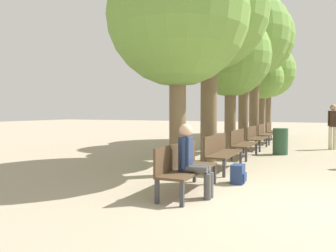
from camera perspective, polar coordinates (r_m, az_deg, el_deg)
name	(u,v)px	position (r m, az deg, el deg)	size (l,w,h in m)	color
ground_plane	(312,206)	(5.57, 23.86, -12.68)	(80.00, 80.00, 0.00)	tan
bench_row_0	(184,165)	(5.88, 2.79, -6.77)	(0.51, 1.80, 0.86)	#4C3823
bench_row_1	(221,150)	(8.18, 9.17, -4.15)	(0.51, 1.80, 0.86)	#4C3823
bench_row_2	(242,142)	(10.55, 12.70, -2.67)	(0.51, 1.80, 0.86)	#4C3823
bench_row_3	(255,136)	(12.94, 14.92, -1.73)	(0.51, 1.80, 0.86)	#4C3823
bench_row_4	(264,132)	(15.36, 16.45, -1.08)	(0.51, 1.80, 0.86)	#4C3823
bench_row_5	(271,130)	(17.78, 17.56, -0.61)	(0.51, 1.80, 0.86)	#4C3823
tree_row_0	(178,16)	(7.65, 1.70, 18.60)	(3.16, 3.16, 5.16)	brown
tree_row_1	(209,13)	(9.93, 7.20, 18.98)	(3.38, 3.38, 5.99)	brown
tree_row_2	(231,57)	(12.16, 10.86, 11.66)	(2.86, 2.86, 4.84)	brown
tree_row_3	(244,35)	(14.60, 13.11, 15.14)	(3.75, 3.75, 6.55)	brown
tree_row_4	(255,39)	(17.14, 14.89, 14.41)	(3.76, 3.76, 6.91)	brown
tree_row_5	(262,79)	(19.33, 16.08, 7.88)	(2.36, 2.36, 4.49)	brown
tree_row_6	(269,72)	(22.00, 17.13, 9.03)	(3.30, 3.30, 5.63)	brown
person_seated	(192,158)	(5.55, 4.17, -5.63)	(0.58, 0.33, 1.23)	#4C4C4C
backpack	(238,174)	(6.76, 12.12, -8.19)	(0.27, 0.34, 0.38)	navy
pedestrian_near	(333,124)	(13.82, 26.77, 0.36)	(0.35, 0.23, 1.70)	beige
trash_bin	(280,141)	(11.57, 18.98, -2.55)	(0.49, 0.49, 0.88)	#2D5138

